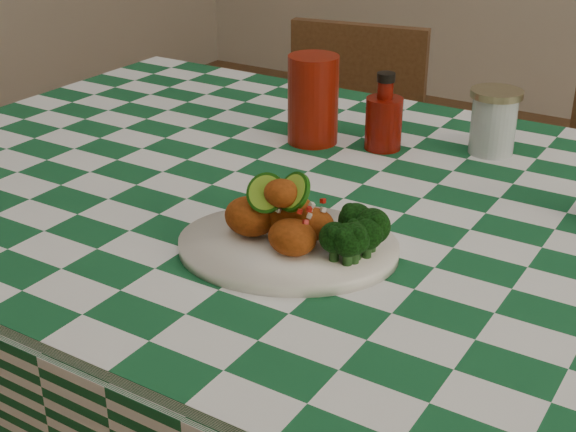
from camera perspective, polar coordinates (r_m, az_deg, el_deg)
The scene contains 8 objects.
dining_table at distance 1.45m, azimuth 3.49°, elevation -13.05°, with size 1.66×1.06×0.79m, color #145129, non-canonical shape.
plate at distance 1.08m, azimuth 0.00°, elevation -2.21°, with size 0.30×0.23×0.02m, color white, non-canonical shape.
fried_chicken_pile at distance 1.05m, azimuth -0.18°, elevation 0.39°, with size 0.14×0.10×0.09m, color #9D3C0F, non-canonical shape.
broccoli_side at distance 1.02m, azimuth 5.12°, elevation -1.34°, with size 0.08×0.08×0.06m, color black, non-canonical shape.
red_tumbler at distance 1.45m, azimuth 1.79°, elevation 8.27°, with size 0.09×0.09×0.16m, color maroon.
ketchup_bottle at distance 1.43m, azimuth 6.86°, elevation 7.40°, with size 0.07×0.07×0.14m, color #680D05, non-canonical shape.
mason_jar at distance 1.45m, azimuth 14.41°, elevation 6.50°, with size 0.09×0.09×0.11m, color #B2BCBA, non-canonical shape.
wooden_chair_left at distance 2.19m, azimuth 3.39°, elevation 1.84°, with size 0.38×0.40×0.83m, color #472814, non-canonical shape.
Camera 1 is at (0.53, -1.00, 1.30)m, focal length 50.00 mm.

